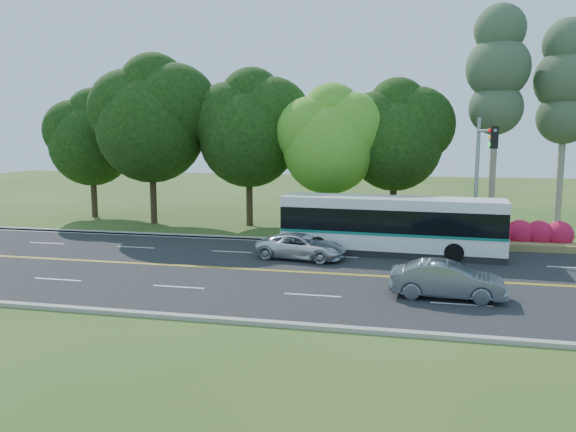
% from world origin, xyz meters
% --- Properties ---
extents(ground, '(120.00, 120.00, 0.00)m').
position_xyz_m(ground, '(0.00, 0.00, 0.00)').
color(ground, '#334E1A').
rests_on(ground, ground).
extents(road, '(60.00, 14.00, 0.02)m').
position_xyz_m(road, '(0.00, 0.00, 0.01)').
color(road, black).
rests_on(road, ground).
extents(curb_north, '(60.00, 0.30, 0.15)m').
position_xyz_m(curb_north, '(0.00, 7.15, 0.07)').
color(curb_north, '#9E988F').
rests_on(curb_north, ground).
extents(curb_south, '(60.00, 0.30, 0.15)m').
position_xyz_m(curb_south, '(0.00, -7.15, 0.07)').
color(curb_south, '#9E988F').
rests_on(curb_south, ground).
extents(grass_verge, '(60.00, 4.00, 0.10)m').
position_xyz_m(grass_verge, '(0.00, 9.00, 0.05)').
color(grass_verge, '#334E1A').
rests_on(grass_verge, ground).
extents(lane_markings, '(57.60, 13.82, 0.00)m').
position_xyz_m(lane_markings, '(-0.09, 0.00, 0.02)').
color(lane_markings, gold).
rests_on(lane_markings, road).
extents(tree_row, '(44.70, 9.10, 13.84)m').
position_xyz_m(tree_row, '(-5.15, 12.13, 6.73)').
color(tree_row, black).
rests_on(tree_row, ground).
extents(bougainvillea_hedge, '(9.50, 2.25, 1.50)m').
position_xyz_m(bougainvillea_hedge, '(7.18, 8.15, 0.72)').
color(bougainvillea_hedge, '#AB0E4D').
rests_on(bougainvillea_hedge, ground).
extents(traffic_signal, '(0.42, 6.10, 7.00)m').
position_xyz_m(traffic_signal, '(6.49, 5.40, 4.67)').
color(traffic_signal, gray).
rests_on(traffic_signal, ground).
extents(transit_bus, '(11.31, 3.08, 2.93)m').
position_xyz_m(transit_bus, '(2.13, 4.78, 1.47)').
color(transit_bus, white).
rests_on(transit_bus, road).
extents(sedan, '(4.27, 1.70, 1.38)m').
position_xyz_m(sedan, '(4.51, -2.78, 0.71)').
color(sedan, slate).
rests_on(sedan, road).
extents(suv, '(4.65, 2.65, 1.22)m').
position_xyz_m(suv, '(-2.13, 2.68, 0.63)').
color(suv, silver).
rests_on(suv, road).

